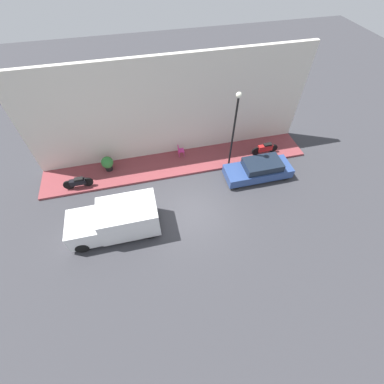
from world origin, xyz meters
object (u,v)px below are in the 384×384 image
parked_car (259,169)px  potted_plant (107,163)px  motorcycle_red (265,148)px  motorcycle_black (78,182)px  cafe_chair (180,150)px  delivery_van (115,220)px  streetlamp (235,122)px

parked_car → potted_plant: size_ratio=4.19×
parked_car → motorcycle_red: 2.26m
motorcycle_black → cafe_chair: bearing=-78.0°
parked_car → delivery_van: 9.32m
delivery_van → cafe_chair: bearing=-41.8°
motorcycle_black → cafe_chair: cafe_chair is taller
parked_car → cafe_chair: (2.99, 4.55, 0.04)m
delivery_van → cafe_chair: (5.07, -4.53, -0.31)m
delivery_van → motorcycle_black: delivery_van is taller
motorcycle_black → parked_car: bearing=-97.9°
potted_plant → parked_car: bearing=-106.1°
potted_plant → streetlamp: bearing=-99.5°
motorcycle_red → cafe_chair: cafe_chair is taller
delivery_van → motorcycle_black: bearing=31.0°
cafe_chair → streetlamp: bearing=-117.7°
delivery_van → cafe_chair: size_ratio=5.68×
motorcycle_red → cafe_chair: bearing=79.1°
streetlamp → cafe_chair: size_ratio=6.28×
potted_plant → cafe_chair: (0.27, -4.87, -0.09)m
parked_car → motorcycle_black: bearing=82.1°
delivery_van → potted_plant: (4.80, 0.34, -0.22)m
delivery_van → streetlamp: streetlamp is taller
parked_car → motorcycle_red: bearing=-34.2°
parked_car → streetlamp: 3.54m
parked_car → motorcycle_red: (1.87, -1.27, -0.01)m
motorcycle_black → streetlamp: 10.17m
streetlamp → potted_plant: bearing=80.5°
parked_car → motorcycle_black: size_ratio=2.41×
motorcycle_black → potted_plant: size_ratio=1.74×
motorcycle_red → streetlamp: size_ratio=0.37×
streetlamp → potted_plant: size_ratio=5.08×
parked_car → streetlamp: size_ratio=0.83×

